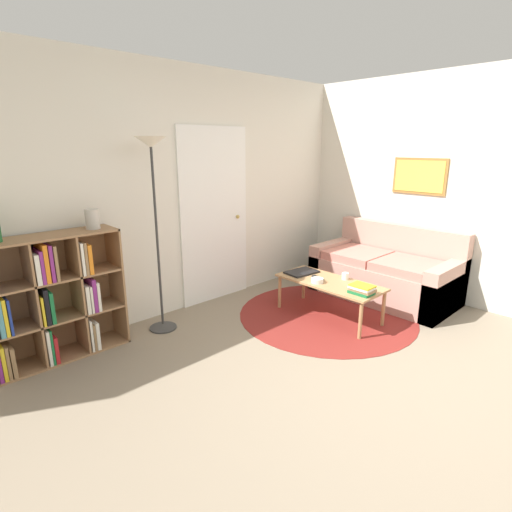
% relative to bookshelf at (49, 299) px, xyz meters
% --- Properties ---
extents(ground_plane, '(14.00, 14.00, 0.00)m').
position_rel_bookshelf_xyz_m(ground_plane, '(1.62, -2.46, -0.54)').
color(ground_plane, gray).
extents(wall_back, '(7.45, 0.11, 2.60)m').
position_rel_bookshelf_xyz_m(wall_back, '(1.63, 0.21, 0.74)').
color(wall_back, silver).
rests_on(wall_back, ground_plane).
extents(wall_right, '(0.08, 5.65, 2.60)m').
position_rel_bookshelf_xyz_m(wall_right, '(3.87, -1.14, 0.76)').
color(wall_right, silver).
rests_on(wall_right, ground_plane).
extents(rug, '(1.90, 1.90, 0.01)m').
position_rel_bookshelf_xyz_m(rug, '(2.45, -1.07, -0.54)').
color(rug, maroon).
rests_on(rug, ground_plane).
extents(bookshelf, '(1.09, 0.34, 1.09)m').
position_rel_bookshelf_xyz_m(bookshelf, '(0.00, 0.00, 0.00)').
color(bookshelf, '#936B47').
rests_on(bookshelf, ground_plane).
extents(floor_lamp, '(0.29, 0.29, 1.87)m').
position_rel_bookshelf_xyz_m(floor_lamp, '(0.98, -0.13, 1.00)').
color(floor_lamp, '#333333').
rests_on(floor_lamp, ground_plane).
extents(couch, '(0.87, 1.63, 0.85)m').
position_rel_bookshelf_xyz_m(couch, '(3.46, -1.19, -0.25)').
color(couch, tan).
rests_on(couch, ground_plane).
extents(coffee_table, '(0.50, 1.13, 0.40)m').
position_rel_bookshelf_xyz_m(coffee_table, '(2.44, -1.10, -0.18)').
color(coffee_table, '#AD7F51').
rests_on(coffee_table, ground_plane).
extents(laptop, '(0.38, 0.27, 0.02)m').
position_rel_bookshelf_xyz_m(laptop, '(2.44, -0.71, -0.13)').
color(laptop, black).
rests_on(laptop, coffee_table).
extents(bowl, '(0.13, 0.13, 0.05)m').
position_rel_bookshelf_xyz_m(bowl, '(2.30, -1.03, -0.12)').
color(bowl, silver).
rests_on(bowl, coffee_table).
extents(book_stack_on_table, '(0.17, 0.23, 0.09)m').
position_rel_bookshelf_xyz_m(book_stack_on_table, '(2.36, -1.53, -0.10)').
color(book_stack_on_table, '#196B38').
rests_on(book_stack_on_table, coffee_table).
extents(cup, '(0.07, 0.07, 0.07)m').
position_rel_bookshelf_xyz_m(cup, '(2.60, -1.18, -0.11)').
color(cup, white).
rests_on(cup, coffee_table).
extents(remote, '(0.08, 0.17, 0.02)m').
position_rel_bookshelf_xyz_m(remote, '(2.41, -0.96, -0.13)').
color(remote, black).
rests_on(remote, coffee_table).
extents(vase_on_shelf, '(0.12, 0.12, 0.17)m').
position_rel_bookshelf_xyz_m(vase_on_shelf, '(0.43, -0.01, 0.63)').
color(vase_on_shelf, '#B7B2A8').
rests_on(vase_on_shelf, bookshelf).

